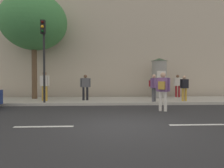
{
  "coord_description": "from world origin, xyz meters",
  "views": [
    {
      "loc": [
        -0.66,
        -6.4,
        1.45
      ],
      "look_at": [
        -0.21,
        2.0,
        1.26
      ],
      "focal_mm": 33.29,
      "sensor_mm": 36.0,
      "label": 1
    }
  ],
  "objects_px": {
    "street_tree": "(34,22)",
    "pedestrian_tallest": "(184,86)",
    "pedestrian_in_dark_shirt": "(45,84)",
    "pedestrian_near_pole": "(85,85)",
    "traffic_light": "(43,48)",
    "pedestrian_in_light_jacket": "(154,85)",
    "pedestrian_with_bag": "(163,88)",
    "pedestrian_in_red_top": "(178,84)",
    "poster_column": "(159,78)"
  },
  "relations": [
    {
      "from": "street_tree",
      "to": "pedestrian_tallest",
      "type": "height_order",
      "value": "street_tree"
    },
    {
      "from": "street_tree",
      "to": "pedestrian_in_dark_shirt",
      "type": "xyz_separation_m",
      "value": [
        1.09,
        -1.58,
        -4.06
      ]
    },
    {
      "from": "pedestrian_near_pole",
      "to": "pedestrian_in_dark_shirt",
      "type": "relative_size",
      "value": 0.9
    },
    {
      "from": "traffic_light",
      "to": "pedestrian_tallest",
      "type": "height_order",
      "value": "traffic_light"
    },
    {
      "from": "traffic_light",
      "to": "pedestrian_in_light_jacket",
      "type": "xyz_separation_m",
      "value": [
        6.22,
        0.28,
        -2.09
      ]
    },
    {
      "from": "pedestrian_with_bag",
      "to": "pedestrian_near_pole",
      "type": "relative_size",
      "value": 1.11
    },
    {
      "from": "pedestrian_in_light_jacket",
      "to": "pedestrian_in_red_top",
      "type": "xyz_separation_m",
      "value": [
        2.52,
        2.88,
        0.01
      ]
    },
    {
      "from": "street_tree",
      "to": "pedestrian_tallest",
      "type": "relative_size",
      "value": 4.6
    },
    {
      "from": "traffic_light",
      "to": "street_tree",
      "type": "bearing_deg",
      "value": 117.04
    },
    {
      "from": "traffic_light",
      "to": "street_tree",
      "type": "xyz_separation_m",
      "value": [
        -1.31,
        2.57,
        2.07
      ]
    },
    {
      "from": "pedestrian_near_pole",
      "to": "pedestrian_in_light_jacket",
      "type": "height_order",
      "value": "pedestrian_near_pole"
    },
    {
      "from": "poster_column",
      "to": "pedestrian_in_red_top",
      "type": "relative_size",
      "value": 1.7
    },
    {
      "from": "poster_column",
      "to": "pedestrian_in_dark_shirt",
      "type": "xyz_separation_m",
      "value": [
        -7.48,
        -1.79,
        -0.37
      ]
    },
    {
      "from": "pedestrian_with_bag",
      "to": "pedestrian_tallest",
      "type": "distance_m",
      "value": 3.63
    },
    {
      "from": "traffic_light",
      "to": "pedestrian_with_bag",
      "type": "bearing_deg",
      "value": -21.94
    },
    {
      "from": "pedestrian_in_red_top",
      "to": "pedestrian_tallest",
      "type": "bearing_deg",
      "value": -102.63
    },
    {
      "from": "pedestrian_near_pole",
      "to": "pedestrian_tallest",
      "type": "relative_size",
      "value": 1.05
    },
    {
      "from": "pedestrian_near_pole",
      "to": "pedestrian_in_red_top",
      "type": "relative_size",
      "value": 0.97
    },
    {
      "from": "pedestrian_near_pole",
      "to": "pedestrian_in_red_top",
      "type": "distance_m",
      "value": 6.81
    },
    {
      "from": "pedestrian_in_light_jacket",
      "to": "pedestrian_in_red_top",
      "type": "bearing_deg",
      "value": 48.82
    },
    {
      "from": "pedestrian_near_pole",
      "to": "pedestrian_in_light_jacket",
      "type": "xyz_separation_m",
      "value": [
        4.03,
        -1.0,
        0.0
      ]
    },
    {
      "from": "traffic_light",
      "to": "pedestrian_near_pole",
      "type": "height_order",
      "value": "traffic_light"
    },
    {
      "from": "pedestrian_near_pole",
      "to": "pedestrian_in_light_jacket",
      "type": "bearing_deg",
      "value": -13.89
    },
    {
      "from": "traffic_light",
      "to": "pedestrian_in_red_top",
      "type": "distance_m",
      "value": 9.52
    },
    {
      "from": "pedestrian_tallest",
      "to": "pedestrian_in_dark_shirt",
      "type": "height_order",
      "value": "pedestrian_in_dark_shirt"
    },
    {
      "from": "pedestrian_with_bag",
      "to": "pedestrian_in_red_top",
      "type": "height_order",
      "value": "pedestrian_in_red_top"
    },
    {
      "from": "pedestrian_with_bag",
      "to": "pedestrian_in_red_top",
      "type": "distance_m",
      "value": 6.22
    },
    {
      "from": "street_tree",
      "to": "pedestrian_with_bag",
      "type": "relative_size",
      "value": 3.95
    },
    {
      "from": "traffic_light",
      "to": "pedestrian_in_light_jacket",
      "type": "height_order",
      "value": "traffic_light"
    },
    {
      "from": "traffic_light",
      "to": "pedestrian_with_bag",
      "type": "relative_size",
      "value": 2.56
    },
    {
      "from": "pedestrian_tallest",
      "to": "pedestrian_in_light_jacket",
      "type": "relative_size",
      "value": 0.96
    },
    {
      "from": "traffic_light",
      "to": "pedestrian_in_dark_shirt",
      "type": "height_order",
      "value": "traffic_light"
    },
    {
      "from": "street_tree",
      "to": "pedestrian_in_dark_shirt",
      "type": "distance_m",
      "value": 4.49
    },
    {
      "from": "pedestrian_tallest",
      "to": "pedestrian_in_dark_shirt",
      "type": "relative_size",
      "value": 0.86
    },
    {
      "from": "poster_column",
      "to": "pedestrian_with_bag",
      "type": "distance_m",
      "value": 5.36
    },
    {
      "from": "traffic_light",
      "to": "poster_column",
      "type": "height_order",
      "value": "traffic_light"
    },
    {
      "from": "pedestrian_tallest",
      "to": "pedestrian_in_red_top",
      "type": "height_order",
      "value": "pedestrian_in_red_top"
    },
    {
      "from": "street_tree",
      "to": "pedestrian_tallest",
      "type": "distance_m",
      "value": 10.56
    },
    {
      "from": "pedestrian_in_red_top",
      "to": "pedestrian_with_bag",
      "type": "bearing_deg",
      "value": -116.58
    },
    {
      "from": "pedestrian_tallest",
      "to": "pedestrian_in_red_top",
      "type": "relative_size",
      "value": 0.93
    },
    {
      "from": "pedestrian_in_light_jacket",
      "to": "pedestrian_in_dark_shirt",
      "type": "bearing_deg",
      "value": 173.76
    },
    {
      "from": "traffic_light",
      "to": "poster_column",
      "type": "distance_m",
      "value": 7.94
    },
    {
      "from": "pedestrian_in_light_jacket",
      "to": "pedestrian_in_dark_shirt",
      "type": "height_order",
      "value": "pedestrian_in_dark_shirt"
    },
    {
      "from": "traffic_light",
      "to": "pedestrian_in_dark_shirt",
      "type": "xyz_separation_m",
      "value": [
        -0.22,
        0.99,
        -1.99
      ]
    },
    {
      "from": "traffic_light",
      "to": "pedestrian_in_dark_shirt",
      "type": "bearing_deg",
      "value": 102.49
    },
    {
      "from": "pedestrian_in_dark_shirt",
      "to": "street_tree",
      "type": "bearing_deg",
      "value": 124.65
    },
    {
      "from": "traffic_light",
      "to": "street_tree",
      "type": "relative_size",
      "value": 0.65
    },
    {
      "from": "traffic_light",
      "to": "pedestrian_with_bag",
      "type": "distance_m",
      "value": 6.76
    },
    {
      "from": "pedestrian_in_light_jacket",
      "to": "pedestrian_with_bag",
      "type": "bearing_deg",
      "value": -95.63
    },
    {
      "from": "pedestrian_with_bag",
      "to": "pedestrian_in_dark_shirt",
      "type": "height_order",
      "value": "pedestrian_in_dark_shirt"
    }
  ]
}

